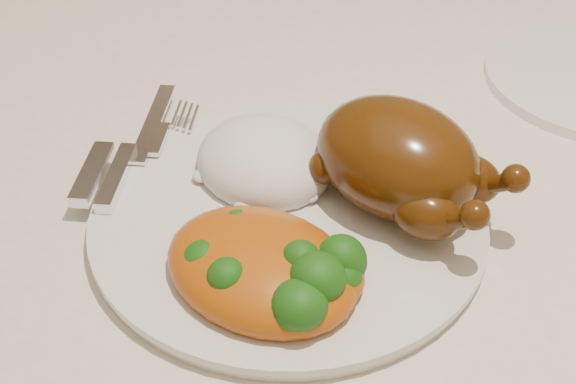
% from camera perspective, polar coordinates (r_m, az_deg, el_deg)
% --- Properties ---
extents(dining_table, '(1.60, 0.90, 0.76)m').
position_cam_1_polar(dining_table, '(0.77, -0.16, -0.07)').
color(dining_table, brown).
rests_on(dining_table, floor).
extents(tablecloth, '(1.73, 1.03, 0.18)m').
position_cam_1_polar(tablecloth, '(0.73, -0.17, 4.43)').
color(tablecloth, '#EFE3CD').
rests_on(tablecloth, dining_table).
extents(dinner_plate, '(0.35, 0.35, 0.01)m').
position_cam_1_polar(dinner_plate, '(0.57, 0.00, -2.02)').
color(dinner_plate, silver).
rests_on(dinner_plate, tablecloth).
extents(roast_chicken, '(0.16, 0.12, 0.08)m').
position_cam_1_polar(roast_chicken, '(0.56, 8.05, 2.25)').
color(roast_chicken, '#4F2708').
rests_on(roast_chicken, dinner_plate).
extents(rice_mound, '(0.13, 0.13, 0.06)m').
position_cam_1_polar(rice_mound, '(0.60, -1.68, 2.12)').
color(rice_mound, white).
rests_on(rice_mound, dinner_plate).
extents(mac_and_cheese, '(0.15, 0.12, 0.05)m').
position_cam_1_polar(mac_and_cheese, '(0.51, -1.04, -5.60)').
color(mac_and_cheese, '#B84C0B').
rests_on(mac_and_cheese, dinner_plate).
extents(cutlery, '(0.07, 0.17, 0.01)m').
position_cam_1_polar(cutlery, '(0.63, -11.63, 2.38)').
color(cutlery, silver).
rests_on(cutlery, dinner_plate).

